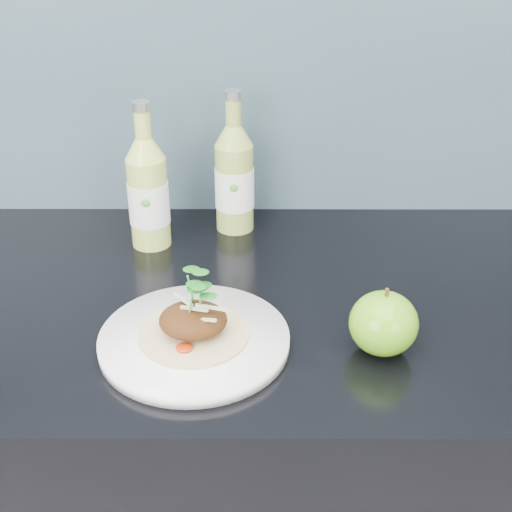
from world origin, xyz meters
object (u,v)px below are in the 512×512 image
at_px(cider_bottle_right, 234,178).
at_px(cider_bottle_left, 148,193).
at_px(dinner_plate, 194,340).
at_px(green_apple, 384,323).

bearing_deg(cider_bottle_right, cider_bottle_left, -136.14).
bearing_deg(cider_bottle_left, dinner_plate, -54.99).
xyz_separation_m(dinner_plate, cider_bottle_left, (-0.09, 0.28, 0.08)).
bearing_deg(cider_bottle_right, green_apple, -39.48).
xyz_separation_m(dinner_plate, cider_bottle_right, (0.04, 0.34, 0.08)).
relative_size(dinner_plate, green_apple, 2.28).
xyz_separation_m(cider_bottle_left, cider_bottle_right, (0.13, 0.06, 0.00)).
relative_size(green_apple, cider_bottle_left, 0.46).
bearing_deg(cider_bottle_right, dinner_plate, -76.70).
height_order(dinner_plate, cider_bottle_right, cider_bottle_right).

